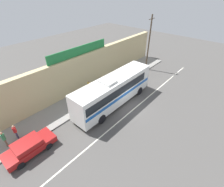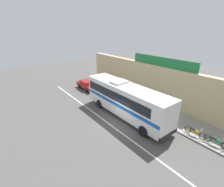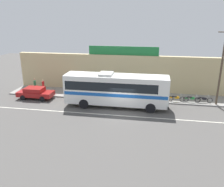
# 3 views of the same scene
# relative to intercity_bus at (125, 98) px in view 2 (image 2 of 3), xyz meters

# --- Properties ---
(ground_plane) EXTENTS (70.00, 70.00, 0.00)m
(ground_plane) POSITION_rel_intercity_bus_xyz_m (0.91, -1.64, -2.06)
(ground_plane) COLOR #4F4C49
(sidewalk_slab) EXTENTS (30.00, 3.60, 0.14)m
(sidewalk_slab) POSITION_rel_intercity_bus_xyz_m (0.91, 3.56, -1.99)
(sidewalk_slab) COLOR gray
(sidewalk_slab) RESTS_ON ground_plane
(storefront_facade) EXTENTS (30.00, 0.70, 4.80)m
(storefront_facade) POSITION_rel_intercity_bus_xyz_m (0.91, 5.71, 0.34)
(storefront_facade) COLOR tan
(storefront_facade) RESTS_ON ground_plane
(storefront_billboard) EXTENTS (8.91, 0.12, 1.10)m
(storefront_billboard) POSITION_rel_intercity_bus_xyz_m (0.07, 5.71, 3.29)
(storefront_billboard) COLOR #1E7538
(storefront_billboard) RESTS_ON storefront_facade
(road_center_stripe) EXTENTS (30.00, 0.14, 0.01)m
(road_center_stripe) POSITION_rel_intercity_bus_xyz_m (0.91, -2.44, -2.06)
(road_center_stripe) COLOR silver
(road_center_stripe) RESTS_ON ground_plane
(intercity_bus) EXTENTS (11.16, 2.61, 3.78)m
(intercity_bus) POSITION_rel_intercity_bus_xyz_m (0.00, 0.00, 0.00)
(intercity_bus) COLOR white
(intercity_bus) RESTS_ON ground_plane
(parked_car) EXTENTS (4.25, 1.87, 1.37)m
(parked_car) POSITION_rel_intercity_bus_xyz_m (-9.95, 0.93, -1.33)
(parked_car) COLOR maroon
(parked_car) RESTS_ON ground_plane
(motorcycle_purple) EXTENTS (1.95, 0.56, 0.94)m
(motorcycle_purple) POSITION_rel_intercity_bus_xyz_m (6.71, 2.37, -1.50)
(motorcycle_purple) COLOR black
(motorcycle_purple) RESTS_ON sidewalk_slab
(motorcycle_green) EXTENTS (1.94, 0.56, 0.94)m
(motorcycle_green) POSITION_rel_intercity_bus_xyz_m (8.43, 2.45, -1.50)
(motorcycle_green) COLOR black
(motorcycle_green) RESTS_ON sidewalk_slab
(motorcycle_black) EXTENTS (1.83, 0.56, 0.94)m
(motorcycle_black) POSITION_rel_intercity_bus_xyz_m (3.97, 2.60, -1.50)
(motorcycle_black) COLOR black
(motorcycle_black) RESTS_ON sidewalk_slab
(pedestrian_by_curb) EXTENTS (0.30, 0.48, 1.61)m
(pedestrian_by_curb) POSITION_rel_intercity_bus_xyz_m (-0.22, 4.10, -0.99)
(pedestrian_by_curb) COLOR navy
(pedestrian_by_curb) RESTS_ON sidewalk_slab
(pedestrian_far_left) EXTENTS (0.30, 0.48, 1.58)m
(pedestrian_far_left) POSITION_rel_intercity_bus_xyz_m (-10.03, 3.30, -1.01)
(pedestrian_far_left) COLOR navy
(pedestrian_far_left) RESTS_ON sidewalk_slab
(pedestrian_far_right) EXTENTS (0.30, 0.48, 1.74)m
(pedestrian_far_right) POSITION_rel_intercity_bus_xyz_m (-11.05, 3.05, -0.91)
(pedestrian_far_right) COLOR brown
(pedestrian_far_right) RESTS_ON sidewalk_slab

